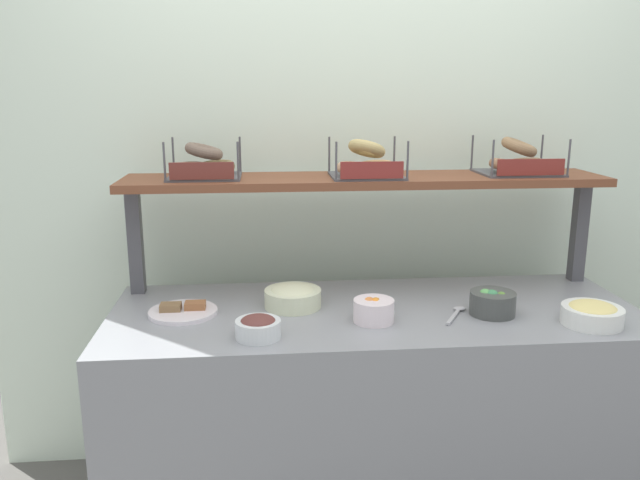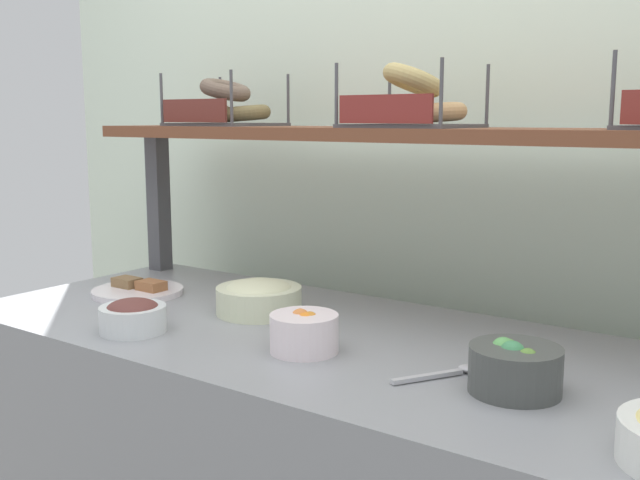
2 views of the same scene
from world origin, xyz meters
name	(u,v)px [view 2 (image 2 of 2)]	position (x,y,z in m)	size (l,w,h in m)	color
back_wall	(467,158)	(0.00, 0.55, 1.20)	(3.04, 0.06, 2.40)	white
shelf_riser_left	(159,203)	(-0.86, 0.27, 1.05)	(0.05, 0.05, 0.40)	#4C4C51
upper_shelf	(416,134)	(0.00, 0.27, 1.26)	(1.80, 0.32, 0.03)	brown
bowl_potato_salad	(259,297)	(-0.29, 0.05, 0.89)	(0.20, 0.20, 0.08)	#E2E9C0
bowl_veggie_mix	(515,368)	(0.38, -0.08, 0.89)	(0.15, 0.15, 0.09)	#474A47
bowl_fruit_salad	(304,332)	(-0.03, -0.12, 0.89)	(0.13, 0.13, 0.08)	white
bowl_chocolate_spread	(133,316)	(-0.41, -0.22, 0.89)	(0.14, 0.14, 0.07)	silver
serving_plate_white	(138,290)	(-0.66, 0.01, 0.86)	(0.23, 0.23, 0.04)	white
serving_spoon_near_plate	(451,372)	(0.27, -0.07, 0.86)	(0.11, 0.16, 0.01)	#B7B7BC
bagel_basket_poppy	(225,109)	(-0.60, 0.28, 1.33)	(0.27, 0.26, 0.14)	#4C4C51
bagel_basket_sesame	(411,106)	(0.00, 0.25, 1.33)	(0.27, 0.24, 0.15)	#4C4C51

